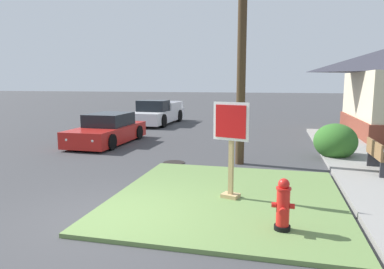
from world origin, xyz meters
name	(u,v)px	position (x,y,z in m)	size (l,w,h in m)	color
ground_plane	(112,220)	(0.00, 0.00, 0.00)	(160.00, 160.00, 0.00)	#3D3D3F
grass_corner_patch	(228,197)	(1.94, 1.71, 0.04)	(4.89, 5.25, 0.08)	#668447
sidewalk_strip	(365,165)	(5.59, 5.64, 0.06)	(2.20, 15.74, 0.12)	gray
fire_hydrant	(283,206)	(3.09, 0.11, 0.50)	(0.38, 0.34, 0.90)	black
stop_sign	(231,151)	(2.01, 1.58, 1.11)	(0.78, 0.37, 2.07)	tan
manhole_cover	(174,163)	(-0.21, 4.78, 0.01)	(0.70, 0.70, 0.02)	black
parked_sedan_red	(108,130)	(-3.96, 7.66, 0.54)	(1.91, 4.35, 1.25)	red
pickup_truck_white	(157,114)	(-4.20, 14.65, 0.62)	(2.10, 5.30, 1.48)	silver
street_bench	(378,155)	(5.68, 4.62, 0.58)	(0.41, 1.48, 0.85)	brown
shrub_by_curb	(335,141)	(4.87, 6.64, 0.60)	(1.41, 1.41, 1.19)	#316826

